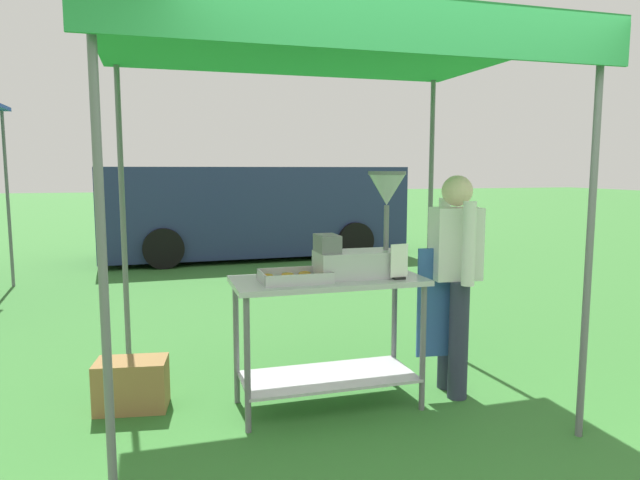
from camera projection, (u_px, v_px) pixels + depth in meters
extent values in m
plane|color=#33702D|center=(249.00, 279.00, 8.63)|extent=(70.00, 70.00, 0.00)
cylinder|color=slate|center=(102.00, 261.00, 2.64)|extent=(0.04, 0.04, 2.46)
cylinder|color=slate|center=(590.00, 241.00, 3.41)|extent=(0.04, 0.04, 2.46)
cylinder|color=slate|center=(123.00, 222.00, 4.59)|extent=(0.04, 0.04, 2.46)
cylinder|color=slate|center=(430.00, 214.00, 5.36)|extent=(0.04, 0.04, 2.46)
cube|color=#2D934C|center=(322.00, 45.00, 3.84)|extent=(2.94, 2.25, 0.05)
cube|color=#2D934C|center=(387.00, 27.00, 2.80)|extent=(2.94, 0.02, 0.24)
cube|color=#B7B7BC|center=(328.00, 281.00, 3.90)|extent=(1.31, 0.58, 0.04)
cube|color=#B7B7BC|center=(328.00, 377.00, 3.98)|extent=(1.20, 0.54, 0.02)
cylinder|color=slate|center=(247.00, 365.00, 3.55)|extent=(0.04, 0.04, 0.88)
cylinder|color=slate|center=(423.00, 348.00, 3.89)|extent=(0.04, 0.04, 0.88)
cylinder|color=slate|center=(236.00, 343.00, 4.01)|extent=(0.04, 0.04, 0.88)
cylinder|color=slate|center=(394.00, 329.00, 4.35)|extent=(0.04, 0.04, 0.88)
cube|color=#B7B7BC|center=(295.00, 280.00, 3.79)|extent=(0.46, 0.31, 0.01)
cube|color=#B7B7BC|center=(300.00, 279.00, 3.64)|extent=(0.46, 0.01, 0.06)
cube|color=#B7B7BC|center=(290.00, 271.00, 3.92)|extent=(0.46, 0.01, 0.06)
cube|color=#B7B7BC|center=(262.00, 277.00, 3.72)|extent=(0.01, 0.31, 0.06)
cube|color=#B7B7BC|center=(327.00, 273.00, 3.85)|extent=(0.01, 0.31, 0.06)
torus|color=gold|center=(273.00, 279.00, 3.74)|extent=(0.11, 0.11, 0.03)
torus|color=gold|center=(305.00, 278.00, 3.77)|extent=(0.10, 0.10, 0.03)
torus|color=gold|center=(277.00, 281.00, 3.65)|extent=(0.09, 0.09, 0.03)
torus|color=gold|center=(323.00, 278.00, 3.75)|extent=(0.12, 0.12, 0.03)
torus|color=gold|center=(305.00, 274.00, 3.90)|extent=(0.11, 0.11, 0.03)
torus|color=gold|center=(288.00, 275.00, 3.85)|extent=(0.12, 0.12, 0.03)
torus|color=gold|center=(293.00, 278.00, 3.74)|extent=(0.11, 0.11, 0.03)
torus|color=gold|center=(267.00, 277.00, 3.81)|extent=(0.12, 0.12, 0.03)
torus|color=gold|center=(315.00, 276.00, 3.81)|extent=(0.09, 0.09, 0.03)
cube|color=#B7B7BC|center=(356.00, 264.00, 3.93)|extent=(0.56, 0.28, 0.18)
cube|color=slate|center=(327.00, 244.00, 3.86)|extent=(0.14, 0.22, 0.12)
cylinder|color=slate|center=(386.00, 228.00, 3.96)|extent=(0.04, 0.04, 0.31)
cone|color=#B7B7BC|center=(387.00, 190.00, 3.93)|extent=(0.25, 0.25, 0.21)
cylinder|color=slate|center=(387.00, 173.00, 3.92)|extent=(0.26, 0.26, 0.02)
cube|color=black|center=(399.00, 278.00, 3.86)|extent=(0.08, 0.05, 0.02)
cube|color=white|center=(399.00, 261.00, 3.84)|extent=(0.13, 0.02, 0.22)
cylinder|color=#2D3347|center=(458.00, 340.00, 4.10)|extent=(0.14, 0.14, 0.86)
cylinder|color=#2D3347|center=(448.00, 332.00, 4.30)|extent=(0.14, 0.14, 0.86)
cube|color=silver|center=(456.00, 243.00, 4.11)|extent=(0.36, 0.26, 0.52)
cube|color=#335BA3|center=(438.00, 303.00, 4.15)|extent=(0.32, 0.06, 0.80)
cylinder|color=silver|center=(469.00, 244.00, 3.89)|extent=(0.10, 0.10, 0.58)
cylinder|color=silver|center=(444.00, 236.00, 4.32)|extent=(0.10, 0.10, 0.58)
sphere|color=beige|center=(457.00, 191.00, 4.07)|extent=(0.22, 0.22, 0.22)
cube|color=olive|center=(132.00, 384.00, 3.94)|extent=(0.52, 0.36, 0.35)
cube|color=navy|center=(253.00, 209.00, 10.83)|extent=(5.55, 2.01, 1.60)
cube|color=#1E2833|center=(359.00, 187.00, 11.42)|extent=(0.13, 1.62, 0.70)
cylinder|color=black|center=(324.00, 230.00, 12.29)|extent=(0.68, 0.25, 0.68)
cylinder|color=black|center=(355.00, 241.00, 10.53)|extent=(0.68, 0.25, 0.68)
cylinder|color=black|center=(160.00, 236.00, 11.27)|extent=(0.68, 0.25, 0.68)
cylinder|color=black|center=(163.00, 248.00, 9.51)|extent=(0.68, 0.25, 0.68)
cylinder|color=slate|center=(8.00, 200.00, 7.94)|extent=(0.04, 0.04, 2.45)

